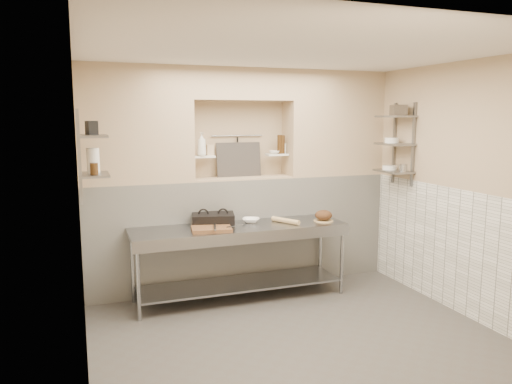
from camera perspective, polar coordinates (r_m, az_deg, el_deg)
name	(u,v)px	position (r m, az deg, el deg)	size (l,w,h in m)	color
floor	(295,340)	(5.30, 4.52, -16.49)	(4.00, 3.90, 0.10)	#484440
ceiling	(299,46)	(4.85, 4.95, 16.31)	(4.00, 3.90, 0.10)	silver
wall_left	(73,213)	(4.44, -20.14, -2.27)	(0.10, 3.90, 2.80)	tan
wall_right	(465,189)	(6.01, 22.80, 0.31)	(0.10, 3.90, 2.80)	tan
wall_back	(235,176)	(6.72, -2.37, 1.79)	(4.00, 0.10, 2.80)	tan
wall_front	(436,251)	(3.20, 19.85, -6.34)	(4.00, 0.10, 2.80)	tan
backwall_lower	(241,231)	(6.61, -1.68, -4.50)	(4.00, 0.40, 1.40)	white
alcove_sill	(241,178)	(6.48, -1.71, 1.63)	(1.30, 0.40, 0.02)	tan
backwall_pillar_left	(135,125)	(6.15, -13.64, 7.46)	(1.35, 0.40, 1.40)	tan
backwall_pillar_right	(333,124)	(6.96, 8.78, 7.70)	(1.35, 0.40, 1.40)	tan
backwall_header	(241,84)	(6.45, -1.75, 12.18)	(1.30, 0.40, 0.40)	tan
wainscot_left	(85,292)	(4.62, -18.93, -10.80)	(0.02, 3.90, 1.40)	white
wainscot_right	(457,251)	(6.10, 22.00, -6.24)	(0.02, 3.90, 1.40)	white
alcove_shelf_left	(203,157)	(6.32, -6.04, 4.04)	(0.28, 0.16, 0.03)	white
alcove_shelf_right	(277,155)	(6.63, 2.41, 4.29)	(0.28, 0.16, 0.03)	white
utensil_rail	(237,136)	(6.60, -2.19, 6.45)	(0.02, 0.02, 0.70)	gray
hanging_steel	(238,149)	(6.59, -2.13, 4.97)	(0.02, 0.02, 0.30)	black
splash_panel	(239,160)	(6.55, -1.99, 3.72)	(0.60, 0.02, 0.45)	#383330
shelf_rail_left_a	(79,154)	(5.63, -19.57, 4.06)	(0.03, 0.03, 0.95)	slate
shelf_rail_left_b	(79,157)	(5.23, -19.53, 3.76)	(0.03, 0.03, 0.95)	slate
wall_shelf_left_lower	(94,175)	(5.45, -18.02, 1.89)	(0.30, 0.50, 0.03)	slate
wall_shelf_left_upper	(92,136)	(5.42, -18.22, 6.09)	(0.30, 0.50, 0.03)	slate
shelf_rail_right_a	(394,143)	(6.89, 15.51, 5.40)	(0.03, 0.03, 1.05)	slate
shelf_rail_right_b	(413,145)	(6.57, 17.53, 5.18)	(0.03, 0.03, 1.05)	slate
wall_shelf_right_lower	(393,171)	(6.68, 15.43, 2.30)	(0.30, 0.50, 0.03)	slate
wall_shelf_right_mid	(395,144)	(6.65, 15.55, 5.30)	(0.30, 0.50, 0.03)	slate
wall_shelf_right_upper	(396,116)	(6.64, 15.68, 8.31)	(0.30, 0.50, 0.03)	slate
prep_table	(240,247)	(6.04, -1.83, -6.32)	(2.60, 0.70, 0.90)	gray
panini_press	(213,219)	(6.07, -4.91, -3.11)	(0.57, 0.47, 0.14)	black
cutting_board	(211,229)	(5.77, -5.11, -4.23)	(0.45, 0.32, 0.04)	brown
knife_blade	(235,226)	(5.78, -2.45, -3.88)	(0.23, 0.03, 0.01)	gray
tongs	(215,227)	(5.68, -4.72, -4.02)	(0.03, 0.03, 0.28)	gray
mixing_bowl	(251,220)	(6.19, -0.58, -3.25)	(0.21, 0.21, 0.05)	white
rolling_pin	(286,221)	(6.15, 3.39, -3.29)	(0.06, 0.06, 0.40)	tan
bread_board	(323,221)	(6.31, 7.71, -3.28)	(0.24, 0.24, 0.01)	tan
bread_loaf	(324,215)	(6.29, 7.73, -2.64)	(0.21, 0.21, 0.13)	#4C2D19
bottle_soap	(202,144)	(6.25, -6.24, 5.44)	(0.11, 0.11, 0.29)	white
jar_alcove	(210,150)	(6.38, -5.29, 4.81)	(0.09, 0.09, 0.13)	tan
bowl_alcove	(274,152)	(6.58, 2.10, 4.56)	(0.13, 0.13, 0.04)	white
condiment_a	(282,144)	(6.63, 3.02, 5.45)	(0.07, 0.07, 0.24)	#34200C
condiment_b	(280,144)	(6.61, 2.71, 5.47)	(0.06, 0.06, 0.25)	#34200C
condiment_c	(283,148)	(6.70, 3.15, 5.00)	(0.08, 0.08, 0.13)	white
jug_left	(93,161)	(5.50, -18.12, 3.44)	(0.13, 0.13, 0.26)	white
jar_left	(94,169)	(5.33, -18.02, 2.54)	(0.08, 0.08, 0.12)	#34200C
box_left_upper	(92,128)	(5.45, -18.27, 6.99)	(0.10, 0.10, 0.14)	black
bowl_right	(389,168)	(6.75, 15.01, 2.72)	(0.18, 0.18, 0.05)	white
canister_right	(403,168)	(6.51, 16.48, 2.65)	(0.10, 0.10, 0.10)	gray
bowl_right_mid	(392,140)	(6.70, 15.25, 5.72)	(0.18, 0.18, 0.07)	white
basket_right	(398,110)	(6.60, 15.97, 8.98)	(0.17, 0.21, 0.13)	gray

